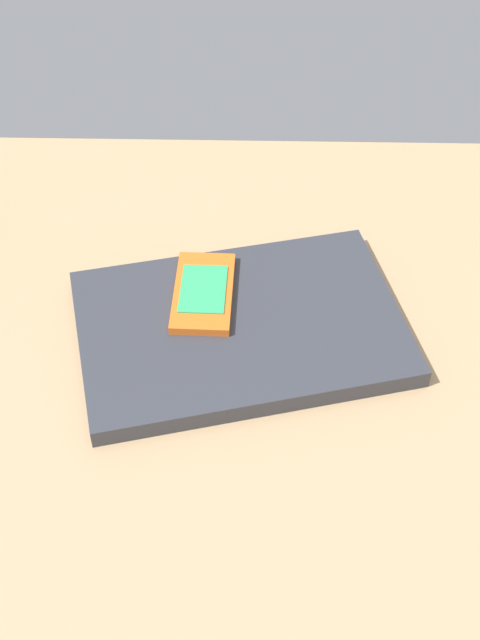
# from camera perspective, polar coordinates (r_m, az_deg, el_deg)

# --- Properties ---
(desk_surface) EXTENTS (1.20, 0.80, 0.03)m
(desk_surface) POSITION_cam_1_polar(r_m,az_deg,el_deg) (0.83, -0.67, -4.22)
(desk_surface) COLOR tan
(desk_surface) RESTS_ON ground
(laptop_closed) EXTENTS (0.37, 0.29, 0.02)m
(laptop_closed) POSITION_cam_1_polar(r_m,az_deg,el_deg) (0.85, -0.00, -0.47)
(laptop_closed) COLOR #33353D
(laptop_closed) RESTS_ON desk_surface
(cell_phone_on_laptop) EXTENTS (0.06, 0.12, 0.01)m
(cell_phone_on_laptop) POSITION_cam_1_polar(r_m,az_deg,el_deg) (0.86, -2.50, 1.89)
(cell_phone_on_laptop) COLOR orange
(cell_phone_on_laptop) RESTS_ON laptop_closed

